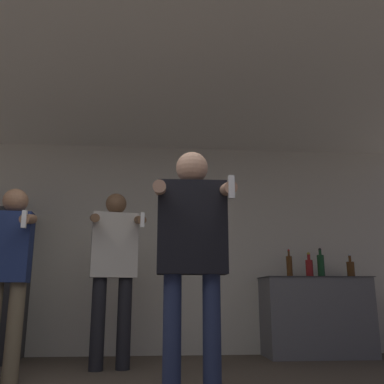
% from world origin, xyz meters
% --- Properties ---
extents(wall_back, '(7.00, 0.06, 2.55)m').
position_xyz_m(wall_back, '(0.00, 3.29, 1.27)').
color(wall_back, beige).
rests_on(wall_back, ground_plane).
extents(ceiling_slab, '(7.00, 3.78, 0.05)m').
position_xyz_m(ceiling_slab, '(0.00, 1.63, 2.57)').
color(ceiling_slab, silver).
rests_on(ceiling_slab, wall_back).
extents(counter, '(1.23, 0.58, 0.89)m').
position_xyz_m(counter, '(2.16, 2.98, 0.45)').
color(counter, slate).
rests_on(counter, ground_plane).
extents(bottle_clear_vodka, '(0.08, 0.08, 0.34)m').
position_xyz_m(bottle_clear_vodka, '(2.24, 2.93, 1.03)').
color(bottle_clear_vodka, '#194723').
rests_on(bottle_clear_vodka, counter).
extents(bottle_amber_bourbon, '(0.09, 0.09, 0.27)m').
position_xyz_m(bottle_amber_bourbon, '(2.60, 2.93, 0.99)').
color(bottle_amber_bourbon, '#563314').
rests_on(bottle_amber_bourbon, counter).
extents(bottle_green_wine, '(0.07, 0.07, 0.32)m').
position_xyz_m(bottle_green_wine, '(1.86, 2.93, 1.02)').
color(bottle_green_wine, '#563314').
rests_on(bottle_green_wine, counter).
extents(bottle_dark_rum, '(0.08, 0.08, 0.29)m').
position_xyz_m(bottle_dark_rum, '(2.10, 2.93, 1.00)').
color(bottle_dark_rum, maroon).
rests_on(bottle_dark_rum, counter).
extents(person_woman_foreground, '(0.52, 0.46, 1.64)m').
position_xyz_m(person_woman_foreground, '(0.54, 0.76, 1.01)').
color(person_woman_foreground, navy).
rests_on(person_woman_foreground, ground_plane).
extents(person_man_side, '(0.41, 0.45, 1.58)m').
position_xyz_m(person_man_side, '(-0.92, 1.70, 0.91)').
color(person_man_side, '#75664C').
rests_on(person_man_side, ground_plane).
extents(person_spectator_back, '(0.57, 0.58, 1.69)m').
position_xyz_m(person_spectator_back, '(-0.11, 2.28, 0.99)').
color(person_spectator_back, black).
rests_on(person_spectator_back, ground_plane).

